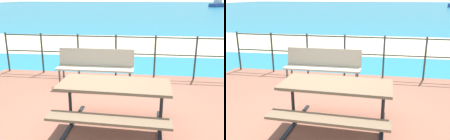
# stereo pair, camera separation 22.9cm
# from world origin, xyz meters

# --- Properties ---
(ground_plane) EXTENTS (240.00, 240.00, 0.00)m
(ground_plane) POSITION_xyz_m (0.00, 0.00, 0.00)
(ground_plane) COLOR beige
(patio_paving) EXTENTS (6.40, 5.20, 0.06)m
(patio_paving) POSITION_xyz_m (0.00, 0.00, 0.03)
(patio_paving) COLOR #935B47
(patio_paving) RESTS_ON ground
(sea_water) EXTENTS (90.00, 90.00, 0.01)m
(sea_water) POSITION_xyz_m (0.00, 40.00, 0.01)
(sea_water) COLOR teal
(sea_water) RESTS_ON ground
(beach_strip) EXTENTS (54.12, 6.27, 0.01)m
(beach_strip) POSITION_xyz_m (0.00, 7.10, 0.01)
(beach_strip) COLOR beige
(beach_strip) RESTS_ON ground
(picnic_table) EXTENTS (1.67, 1.42, 0.76)m
(picnic_table) POSITION_xyz_m (0.29, -0.24, 0.64)
(picnic_table) COLOR #7A6047
(picnic_table) RESTS_ON patio_paving
(park_bench) EXTENTS (1.72, 0.43, 0.86)m
(park_bench) POSITION_xyz_m (-0.36, 1.61, 0.59)
(park_bench) COLOR #BCAD93
(park_bench) RESTS_ON patio_paving
(railing_fence) EXTENTS (5.94, 0.04, 1.07)m
(railing_fence) POSITION_xyz_m (0.00, 2.45, 0.71)
(railing_fence) COLOR #2D3833
(railing_fence) RESTS_ON patio_paving
(boat_near) EXTENTS (3.98, 3.68, 1.45)m
(boat_near) POSITION_xyz_m (14.37, 46.12, 0.48)
(boat_near) COLOR #2D478C
(boat_near) RESTS_ON sea_water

